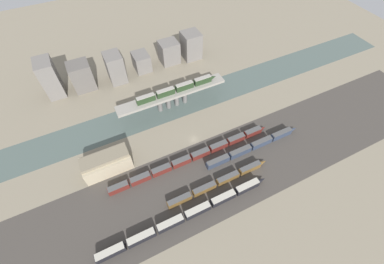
{
  "coord_description": "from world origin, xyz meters",
  "views": [
    {
      "loc": [
        -37.06,
        -73.53,
        110.95
      ],
      "look_at": [
        0.0,
        1.97,
        4.16
      ],
      "focal_mm": 24.0,
      "sensor_mm": 36.0,
      "label": 1
    }
  ],
  "objects_px": {
    "train_yard_mid": "(219,182)",
    "warehouse_building": "(107,163)",
    "train_yard_outer": "(193,157)",
    "train_yard_far": "(253,146)",
    "train_yard_near": "(187,215)",
    "train_on_bridge": "(177,89)"
  },
  "relations": [
    {
      "from": "warehouse_building",
      "to": "train_on_bridge",
      "type": "bearing_deg",
      "value": 27.27
    },
    {
      "from": "train_yard_outer",
      "to": "train_yard_mid",
      "type": "bearing_deg",
      "value": -75.67
    },
    {
      "from": "train_on_bridge",
      "to": "train_yard_near",
      "type": "xyz_separation_m",
      "value": [
        -24.56,
        -64.65,
        -10.38
      ]
    },
    {
      "from": "train_yard_outer",
      "to": "warehouse_building",
      "type": "distance_m",
      "value": 42.18
    },
    {
      "from": "train_yard_mid",
      "to": "warehouse_building",
      "type": "height_order",
      "value": "warehouse_building"
    },
    {
      "from": "train_yard_near",
      "to": "train_yard_outer",
      "type": "distance_m",
      "value": 30.11
    },
    {
      "from": "train_yard_near",
      "to": "train_yard_mid",
      "type": "distance_m",
      "value": 21.6
    },
    {
      "from": "train_yard_outer",
      "to": "train_on_bridge",
      "type": "bearing_deg",
      "value": 76.93
    },
    {
      "from": "train_on_bridge",
      "to": "train_yard_near",
      "type": "bearing_deg",
      "value": -110.8
    },
    {
      "from": "train_yard_mid",
      "to": "train_yard_outer",
      "type": "distance_m",
      "value": 18.52
    },
    {
      "from": "train_yard_far",
      "to": "train_yard_outer",
      "type": "xyz_separation_m",
      "value": [
        -30.72,
        7.98,
        -0.09
      ]
    },
    {
      "from": "train_yard_mid",
      "to": "train_yard_far",
      "type": "relative_size",
      "value": 0.95
    },
    {
      "from": "train_yard_near",
      "to": "train_yard_outer",
      "type": "bearing_deg",
      "value": 58.93
    },
    {
      "from": "train_on_bridge",
      "to": "train_yard_far",
      "type": "height_order",
      "value": "train_on_bridge"
    },
    {
      "from": "train_yard_mid",
      "to": "warehouse_building",
      "type": "xyz_separation_m",
      "value": [
        -44.37,
        31.65,
        3.08
      ]
    },
    {
      "from": "warehouse_building",
      "to": "train_yard_outer",
      "type": "bearing_deg",
      "value": -19.0
    },
    {
      "from": "train_yard_far",
      "to": "train_yard_outer",
      "type": "relative_size",
      "value": 0.64
    },
    {
      "from": "train_yard_outer",
      "to": "train_yard_far",
      "type": "bearing_deg",
      "value": -14.56
    },
    {
      "from": "train_yard_mid",
      "to": "train_yard_far",
      "type": "bearing_deg",
      "value": 20.86
    },
    {
      "from": "train_on_bridge",
      "to": "train_yard_outer",
      "type": "height_order",
      "value": "train_on_bridge"
    },
    {
      "from": "train_yard_near",
      "to": "train_yard_mid",
      "type": "bearing_deg",
      "value": 21.3
    },
    {
      "from": "train_on_bridge",
      "to": "train_yard_mid",
      "type": "relative_size",
      "value": 0.93
    }
  ]
}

